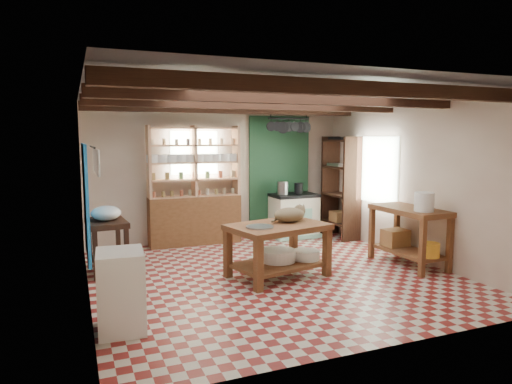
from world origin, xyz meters
name	(u,v)px	position (x,y,z in m)	size (l,w,h in m)	color
floor	(272,276)	(0.00, 0.00, -0.01)	(5.00, 5.00, 0.02)	maroon
ceiling	(273,93)	(0.00, 0.00, 2.60)	(5.00, 5.00, 0.02)	#4A4A4F
wall_back	(220,173)	(0.00, 2.50, 1.30)	(5.00, 0.04, 2.60)	beige
wall_front	(384,213)	(0.00, -2.50, 1.30)	(5.00, 0.04, 2.60)	beige
wall_left	(85,194)	(-2.50, 0.00, 1.30)	(0.04, 5.00, 2.60)	beige
wall_right	(413,180)	(2.50, 0.00, 1.30)	(0.04, 5.00, 2.60)	beige
ceiling_beams	(273,102)	(0.00, 0.00, 2.48)	(5.00, 3.80, 0.15)	#361E13
blue_wall_patch	(86,201)	(-2.47, 0.90, 1.10)	(0.04, 1.40, 1.60)	#1C7ED6
green_wall_patch	(279,174)	(1.25, 2.47, 1.25)	(1.30, 0.04, 2.30)	#1B4529
window_back	(194,153)	(-0.50, 2.48, 1.70)	(0.90, 0.02, 0.80)	beige
window_right	(375,170)	(2.48, 1.00, 1.40)	(0.02, 1.30, 1.20)	beige
utensil_rail	(93,159)	(-2.44, -1.20, 1.78)	(0.06, 0.90, 0.28)	black
pot_rack	(289,127)	(1.25, 2.05, 2.18)	(0.86, 0.12, 0.36)	black
shelving_unit	(194,186)	(-0.55, 2.31, 1.10)	(1.70, 0.34, 2.20)	tan
tall_rack	(341,187)	(2.28, 1.80, 1.00)	(0.40, 0.86, 2.00)	#361E13
work_table	(278,251)	(0.04, -0.09, 0.38)	(1.35, 0.90, 0.76)	brown
stove	(294,215)	(1.43, 2.15, 0.44)	(0.89, 0.60, 0.87)	white
prep_table	(107,246)	(-2.20, 1.03, 0.39)	(0.53, 0.77, 0.78)	#361E13
white_cabinet	(121,291)	(-2.22, -1.15, 0.42)	(0.46, 0.56, 0.84)	white
right_counter	(408,236)	(2.18, -0.31, 0.45)	(0.63, 1.26, 0.91)	brown
cat	(289,215)	(0.27, 0.01, 0.87)	(0.46, 0.35, 0.21)	olive
steel_tray	(260,227)	(-0.29, -0.22, 0.77)	(0.38, 0.38, 0.02)	#94949B
basin_large	(278,256)	(0.08, -0.03, 0.29)	(0.50, 0.50, 0.17)	white
basin_small	(306,255)	(0.50, -0.09, 0.27)	(0.39, 0.39, 0.14)	white
kettle_left	(283,188)	(1.18, 2.15, 1.00)	(0.22, 0.22, 0.25)	#94949B
kettle_right	(299,188)	(1.53, 2.15, 0.98)	(0.17, 0.17, 0.21)	black
enamel_bowl	(106,213)	(-2.20, 1.03, 0.89)	(0.43, 0.43, 0.21)	white
white_bucket	(424,202)	(2.14, -0.66, 1.05)	(0.28, 0.28, 0.28)	white
wicker_basket	(395,238)	(2.17, -0.01, 0.37)	(0.38, 0.31, 0.27)	olive
yellow_tub	(430,250)	(2.19, -0.76, 0.34)	(0.28, 0.28, 0.21)	#FAAD29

